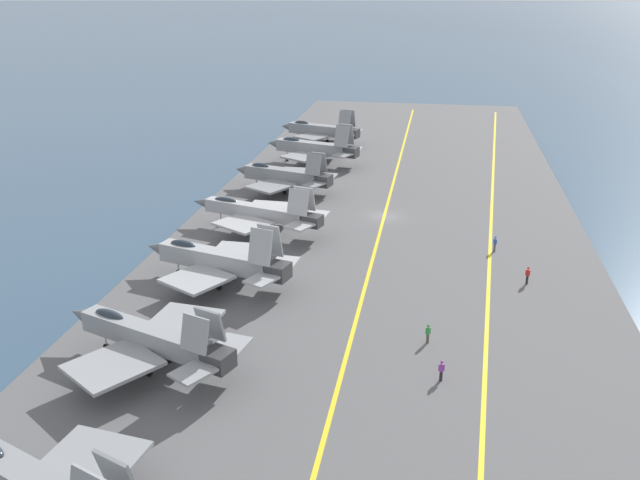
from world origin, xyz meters
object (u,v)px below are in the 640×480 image
object	(u,v)px
parked_jet_second	(149,337)
crew_purple_vest	(441,370)
parked_jet_fifth	(283,175)
parked_jet_sixth	(313,148)
parked_jet_third	(217,260)
crew_red_vest	(528,275)
crew_green_vest	(428,333)
crew_blue_vest	(495,243)
parked_jet_fourth	(258,212)
parked_jet_seventh	(320,130)

from	to	relation	value
parked_jet_second	crew_purple_vest	world-z (taller)	parked_jet_second
parked_jet_fifth	parked_jet_sixth	size ratio (longest dim) A/B	0.94
parked_jet_third	parked_jet_sixth	bearing A→B (deg)	-0.81
parked_jet_sixth	crew_purple_vest	distance (m)	64.49
crew_purple_vest	parked_jet_third	bearing A→B (deg)	57.75
crew_red_vest	crew_green_vest	bearing A→B (deg)	145.21
parked_jet_fifth	crew_blue_vest	bearing A→B (deg)	-122.90
crew_blue_vest	crew_purple_vest	distance (m)	27.66
parked_jet_fourth	crew_green_vest	world-z (taller)	parked_jet_fourth
parked_jet_fifth	crew_blue_vest	distance (m)	33.33
crew_green_vest	crew_purple_vest	xyz separation A→B (m)	(-5.53, -1.14, 0.00)
parked_jet_sixth	crew_blue_vest	distance (m)	43.09
parked_jet_sixth	crew_purple_vest	xyz separation A→B (m)	(-60.92, -21.10, -1.77)
parked_jet_fourth	parked_jet_seventh	bearing A→B (deg)	1.13
parked_jet_sixth	parked_jet_second	bearing A→B (deg)	179.07
parked_jet_fifth	crew_blue_vest	size ratio (longest dim) A/B	8.54
parked_jet_sixth	crew_blue_vest	bearing A→B (deg)	-141.76
parked_jet_fifth	parked_jet_seventh	bearing A→B (deg)	0.21
parked_jet_third	parked_jet_second	bearing A→B (deg)	178.70
crew_purple_vest	parked_jet_seventh	bearing A→B (deg)	16.59
parked_jet_second	parked_jet_seventh	size ratio (longest dim) A/B	1.02
parked_jet_fourth	parked_jet_sixth	xyz separation A→B (m)	(32.54, -0.49, 0.08)
parked_jet_second	crew_blue_vest	distance (m)	40.11
parked_jet_fifth	crew_purple_vest	distance (m)	50.45
parked_jet_fourth	crew_purple_vest	size ratio (longest dim) A/B	10.27
parked_jet_sixth	crew_green_vest	world-z (taller)	parked_jet_sixth
parked_jet_sixth	crew_red_vest	size ratio (longest dim) A/B	8.96
parked_jet_fifth	parked_jet_seventh	size ratio (longest dim) A/B	0.97
parked_jet_fourth	crew_blue_vest	distance (m)	27.22
parked_jet_third	parked_jet_fourth	distance (m)	14.64
parked_jet_third	crew_green_vest	size ratio (longest dim) A/B	9.60
parked_jet_fourth	crew_blue_vest	world-z (taller)	parked_jet_fourth
parked_jet_second	crew_purple_vest	xyz separation A→B (m)	(1.90, -22.13, -1.63)
parked_jet_second	parked_jet_sixth	size ratio (longest dim) A/B	0.99
parked_jet_fifth	parked_jet_seventh	world-z (taller)	parked_jet_seventh
parked_jet_seventh	crew_green_vest	xyz separation A→B (m)	(-70.03, -21.38, -1.60)
crew_red_vest	parked_jet_third	bearing A→B (deg)	99.85
parked_jet_fifth	crew_purple_vest	bearing A→B (deg)	-153.62
parked_jet_third	parked_jet_fifth	distance (m)	31.45
parked_jet_fourth	parked_jet_seventh	distance (m)	47.20
parked_jet_fourth	crew_purple_vest	xyz separation A→B (m)	(-28.37, -21.59, -1.69)
parked_jet_sixth	crew_purple_vest	world-z (taller)	parked_jet_sixth
parked_jet_seventh	crew_blue_vest	xyz separation A→B (m)	(-48.47, -28.07, -1.55)
crew_red_vest	crew_purple_vest	distance (m)	20.62
parked_jet_fifth	crew_red_vest	world-z (taller)	parked_jet_fifth
crew_red_vest	crew_blue_vest	size ratio (longest dim) A/B	1.01
crew_blue_vest	parked_jet_fourth	bearing A→B (deg)	87.30
parked_jet_fourth	crew_blue_vest	size ratio (longest dim) A/B	9.75
parked_jet_seventh	crew_purple_vest	bearing A→B (deg)	-163.41
parked_jet_fifth	crew_green_vest	distance (m)	45.02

